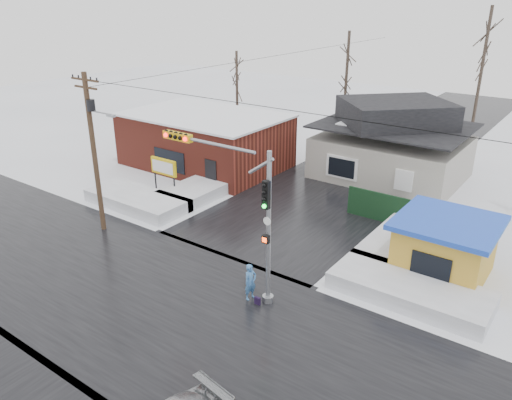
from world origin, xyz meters
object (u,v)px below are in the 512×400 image
Objects in this scene: traffic_signal at (238,200)px; utility_pole at (94,145)px; pedestrian at (250,282)px; kiosk at (445,247)px; marquee_sign at (164,168)px.

traffic_signal is 10.39m from utility_pole.
utility_pole is at bearing 99.89° from pedestrian.
pedestrian is at bearing -3.97° from utility_pole.
kiosk is at bearing -26.88° from pedestrian.
utility_pole is at bearing -79.87° from marquee_sign.
traffic_signal reaches higher than pedestrian.
pedestrian is at bearing -28.94° from marquee_sign.
traffic_signal is 10.43m from kiosk.
marquee_sign is at bearing 150.28° from traffic_signal.
utility_pole reaches higher than pedestrian.
marquee_sign is 1.49× the size of pedestrian.
utility_pole reaches higher than traffic_signal.
utility_pole is (-10.36, 0.53, 0.57)m from traffic_signal.
kiosk is at bearing 1.55° from marquee_sign.
traffic_signal is at bearing -135.16° from kiosk.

